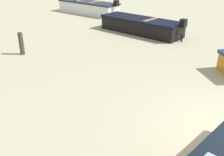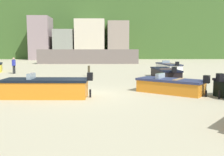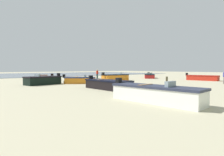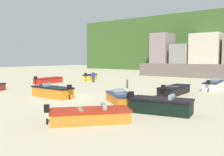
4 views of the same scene
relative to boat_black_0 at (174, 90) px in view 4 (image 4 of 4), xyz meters
The scene contains 15 objects.
ground_plane 9.65m from the boat_black_0, 128.51° to the right, with size 160.00×160.00×0.00m, color #B6AE8D.
harbor_pier 23.92m from the boat_black_0, 110.03° to the left, with size 17.09×2.40×2.44m, color #6C605B.
townhouse_left 45.11m from the boat_black_0, 117.47° to the left, with size 4.61×6.72×10.06m, color gray.
townhouse_centre_left 42.46m from the boat_black_0, 110.96° to the left, with size 4.58×6.18×7.04m, color gray.
townhouse_right 41.14m from the boat_black_0, 102.79° to the left, with size 6.86×6.90×9.36m, color beige.
boat_black_0 is the anchor object (origin of this frame).
boat_red_1 18.52m from the boat_black_0, behind, with size 2.02×4.81×1.11m.
boat_orange_2 12.80m from the boat_black_0, 86.69° to the right, with size 4.08×4.31×1.05m.
boat_yellow_3 18.41m from the boat_black_0, 158.21° to the left, with size 2.31×3.67×1.26m.
boat_black_4 8.75m from the boat_black_0, 71.79° to the right, with size 4.23×2.39×1.26m.
boat_white_5 6.73m from the boat_black_0, 74.23° to the left, with size 1.87×5.46×1.23m.
boat_orange_7 11.41m from the boat_black_0, 133.95° to the right, with size 4.52×1.59×1.27m.
boat_orange_8 7.15m from the boat_black_0, 100.42° to the right, with size 3.82×3.39×1.11m.
mooring_post_near_water 6.70m from the boat_black_0, 166.14° to the left, with size 0.21×0.21×0.98m, color #433C28.
beach_walker_foreground 14.89m from the boat_black_0, 162.93° to the left, with size 0.42×0.53×1.62m.
Camera 4 is at (15.85, -15.20, 3.45)m, focal length 40.55 mm.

